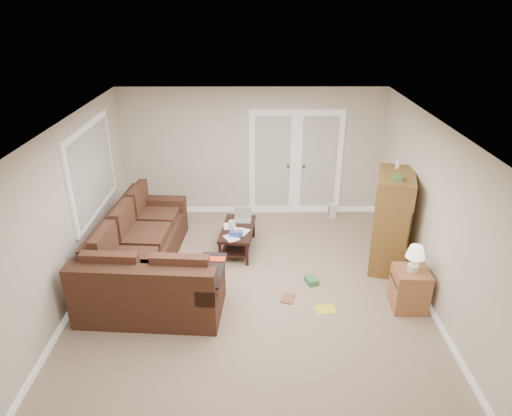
{
  "coord_description": "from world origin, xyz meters",
  "views": [
    {
      "loc": [
        0.04,
        -5.66,
        3.98
      ],
      "look_at": [
        0.07,
        0.54,
        1.1
      ],
      "focal_mm": 32.0,
      "sensor_mm": 36.0,
      "label": 1
    }
  ],
  "objects_px": {
    "coffee_table": "(238,237)",
    "side_cabinet": "(410,286)",
    "tv_armoire": "(391,220)",
    "sectional_sofa": "(145,262)"
  },
  "relations": [
    {
      "from": "coffee_table",
      "to": "side_cabinet",
      "type": "xyz_separation_m",
      "value": [
        2.44,
        -1.62,
        0.12
      ]
    },
    {
      "from": "coffee_table",
      "to": "side_cabinet",
      "type": "distance_m",
      "value": 2.93
    },
    {
      "from": "tv_armoire",
      "to": "side_cabinet",
      "type": "distance_m",
      "value": 1.24
    },
    {
      "from": "sectional_sofa",
      "to": "side_cabinet",
      "type": "xyz_separation_m",
      "value": [
        3.8,
        -0.63,
        -0.0
      ]
    },
    {
      "from": "sectional_sofa",
      "to": "side_cabinet",
      "type": "relative_size",
      "value": 3.14
    },
    {
      "from": "side_cabinet",
      "to": "tv_armoire",
      "type": "bearing_deg",
      "value": 92.26
    },
    {
      "from": "sectional_sofa",
      "to": "tv_armoire",
      "type": "height_order",
      "value": "tv_armoire"
    },
    {
      "from": "coffee_table",
      "to": "tv_armoire",
      "type": "bearing_deg",
      "value": -4.7
    },
    {
      "from": "coffee_table",
      "to": "sectional_sofa",
      "type": "bearing_deg",
      "value": -137.81
    },
    {
      "from": "sectional_sofa",
      "to": "coffee_table",
      "type": "distance_m",
      "value": 1.69
    }
  ]
}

